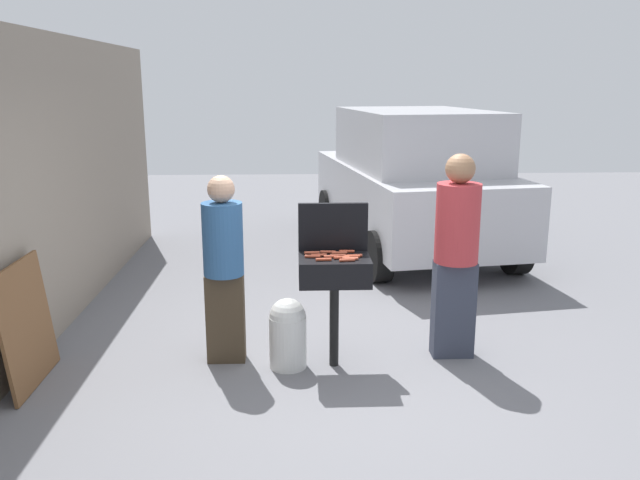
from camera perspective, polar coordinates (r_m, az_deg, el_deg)
name	(u,v)px	position (r m, az deg, el deg)	size (l,w,h in m)	color
ground_plane	(328,365)	(5.78, 0.74, -10.89)	(24.00, 24.00, 0.00)	slate
house_wall_side	(41,186)	(6.77, -23.20, 4.33)	(0.24, 8.00, 2.87)	gray
bbq_grill	(334,274)	(5.50, 1.27, -3.00)	(0.60, 0.44, 0.97)	black
grill_lid_open	(333,227)	(5.62, 1.15, 1.14)	(0.60, 0.05, 0.42)	black
hot_dog_0	(347,260)	(5.33, 2.38, -1.76)	(0.03, 0.03, 0.13)	#B74C33
hot_dog_1	(331,257)	(5.43, 1.01, -1.45)	(0.03, 0.03, 0.13)	#B74C33
hot_dog_2	(347,251)	(5.60, 2.36, -1.00)	(0.03, 0.03, 0.13)	#AD4228
hot_dog_3	(350,258)	(5.38, 2.66, -1.62)	(0.03, 0.03, 0.13)	#C6593D
hot_dog_4	(312,253)	(5.55, -0.71, -1.12)	(0.03, 0.03, 0.13)	#B74C33
hot_dog_5	(313,256)	(5.44, -0.65, -1.44)	(0.03, 0.03, 0.13)	#B74C33
hot_dog_6	(328,252)	(5.58, 0.66, -1.05)	(0.03, 0.03, 0.13)	#B74C33
hot_dog_7	(341,258)	(5.40, 1.89, -1.55)	(0.03, 0.03, 0.13)	#AD4228
hot_dog_8	(338,256)	(5.47, 1.59, -1.36)	(0.03, 0.03, 0.13)	#C6593D
hot_dog_9	(319,255)	(5.48, -0.10, -1.33)	(0.03, 0.03, 0.13)	#B74C33
hot_dog_10	(340,253)	(5.55, 1.72, -1.13)	(0.03, 0.03, 0.13)	#B74C33
hot_dog_11	(324,260)	(5.34, 0.31, -1.72)	(0.03, 0.03, 0.13)	#AD4228
hot_dog_12	(354,256)	(5.47, 3.02, -1.37)	(0.03, 0.03, 0.13)	#B74C33
hot_dog_13	(352,257)	(5.44, 2.81, -1.45)	(0.03, 0.03, 0.13)	#AD4228
propane_tank	(288,332)	(5.64, -2.83, -8.01)	(0.32, 0.32, 0.62)	silver
person_left	(224,263)	(5.64, -8.42, -1.99)	(0.35, 0.35, 1.65)	#3F3323
person_right	(456,249)	(5.79, 11.82, -0.79)	(0.38, 0.38, 1.82)	#333847
parked_minivan	(412,180)	(9.53, 8.08, 5.24)	(2.56, 4.63, 2.02)	#B7B7BC
leaning_board	(26,325)	(5.78, -24.28, -6.76)	(0.03, 0.90, 1.01)	brown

